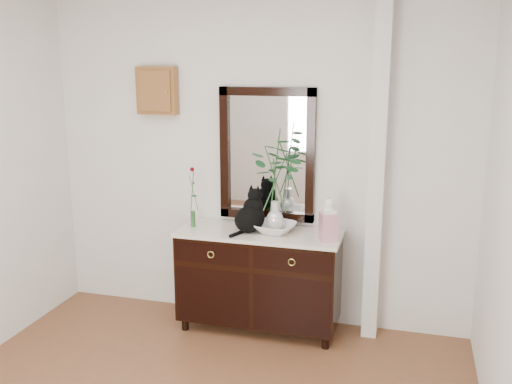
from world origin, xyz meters
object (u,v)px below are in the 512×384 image
(lotus_bowl, at_px, (275,228))
(sideboard, at_px, (259,275))
(cat, at_px, (250,210))
(ginger_jar, at_px, (329,219))

(lotus_bowl, bearing_deg, sideboard, 179.69)
(sideboard, height_order, lotus_bowl, lotus_bowl)
(sideboard, bearing_deg, lotus_bowl, -0.31)
(sideboard, relative_size, cat, 3.75)
(lotus_bowl, height_order, ginger_jar, ginger_jar)
(sideboard, distance_m, lotus_bowl, 0.44)
(ginger_jar, bearing_deg, cat, 175.40)
(ginger_jar, bearing_deg, lotus_bowl, 170.50)
(cat, bearing_deg, lotus_bowl, 26.76)
(sideboard, bearing_deg, ginger_jar, -7.44)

